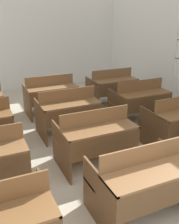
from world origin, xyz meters
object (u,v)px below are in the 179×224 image
object	(u,v)px
bench_third_right	(140,101)
bench_back_center	(51,95)
bench_front_center	(143,181)
bench_second_center	(95,138)
bench_second_right	(179,121)
bench_third_center	(68,112)
bench_back_right	(112,87)

from	to	relation	value
bench_third_right	bench_back_center	bearing A→B (deg)	143.38
bench_front_center	bench_back_center	world-z (taller)	same
bench_front_center	bench_second_center	distance (m)	1.20
bench_second_right	bench_third_center	world-z (taller)	same
bench_third_center	bench_third_right	distance (m)	1.62
bench_third_center	bench_back_center	size ratio (longest dim) A/B	1.00
bench_third_right	bench_back_right	size ratio (longest dim) A/B	1.00
bench_second_center	bench_back_right	xyz separation A→B (m)	(1.62, 2.38, 0.00)
bench_second_right	bench_back_center	distance (m)	2.90
bench_third_center	bench_back_right	size ratio (longest dim) A/B	1.00
bench_front_center	bench_second_right	bearing A→B (deg)	36.22
bench_front_center	bench_third_center	distance (m)	2.40
bench_second_center	bench_back_center	world-z (taller)	same
bench_front_center	bench_third_right	bearing A→B (deg)	56.09
bench_second_center	bench_third_right	size ratio (longest dim) A/B	1.00
bench_second_right	bench_third_right	distance (m)	1.21
bench_third_center	bench_third_right	size ratio (longest dim) A/B	1.00
bench_second_center	bench_third_center	world-z (taller)	same
bench_third_center	bench_back_center	xyz separation A→B (m)	(0.00, 1.18, 0.00)
bench_second_center	bench_third_right	world-z (taller)	same
bench_second_center	bench_back_center	bearing A→B (deg)	89.88
bench_second_right	bench_back_center	xyz separation A→B (m)	(-1.61, 2.41, 0.00)
bench_third_right	bench_front_center	bearing A→B (deg)	-123.91
bench_front_center	bench_back_center	xyz separation A→B (m)	(-0.02, 3.58, 0.00)
bench_back_center	bench_third_center	bearing A→B (deg)	-90.22
bench_third_center	bench_back_center	distance (m)	1.18
bench_front_center	bench_second_right	distance (m)	1.98
bench_third_right	bench_back_center	size ratio (longest dim) A/B	1.00
bench_front_center	bench_second_right	size ratio (longest dim) A/B	1.00
bench_second_center	bench_back_right	size ratio (longest dim) A/B	1.00
bench_third_center	bench_back_center	bearing A→B (deg)	89.78
bench_third_center	bench_back_right	xyz separation A→B (m)	(1.62, 1.19, 0.00)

